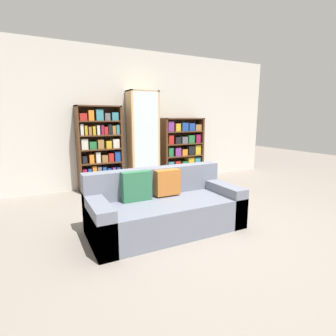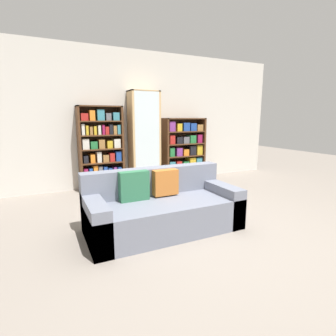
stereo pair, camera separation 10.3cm
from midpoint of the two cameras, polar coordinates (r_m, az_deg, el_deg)
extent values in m
plane|color=gray|center=(3.32, 11.45, -13.87)|extent=(16.00, 16.00, 0.00)
cube|color=beige|center=(5.52, -6.18, 10.55)|extent=(6.71, 0.06, 2.70)
cube|color=slate|center=(3.28, 0.06, -10.26)|extent=(1.86, 0.84, 0.39)
cube|color=slate|center=(3.45, -2.25, -2.77)|extent=(1.86, 0.20, 0.35)
cube|color=slate|center=(3.02, -14.59, -11.35)|extent=(0.20, 0.84, 0.51)
cube|color=slate|center=(3.68, 11.89, -7.14)|extent=(0.20, 0.84, 0.51)
cube|color=#2D6B47|center=(3.19, -6.48, -3.91)|extent=(0.36, 0.12, 0.36)
cube|color=#B76628|center=(3.34, 0.31, -3.14)|extent=(0.32, 0.12, 0.32)
cube|color=#4C2D19|center=(5.06, -18.14, 3.78)|extent=(0.04, 0.32, 1.60)
cube|color=#4C2D19|center=(5.22, -9.58, 4.37)|extent=(0.04, 0.32, 1.60)
cube|color=#4C2D19|center=(5.10, -14.20, 12.89)|extent=(0.82, 0.32, 0.02)
cube|color=#4C2D19|center=(5.28, -13.41, -4.41)|extent=(0.82, 0.32, 0.02)
cube|color=#4C2D19|center=(5.28, -14.15, 4.26)|extent=(0.82, 0.01, 1.60)
cube|color=#4C2D19|center=(5.21, -13.54, -1.55)|extent=(0.74, 0.32, 0.02)
cube|color=#4C2D19|center=(5.16, -13.67, 1.25)|extent=(0.74, 0.32, 0.02)
cube|color=#4C2D19|center=(5.13, -13.79, 4.09)|extent=(0.74, 0.32, 0.02)
cube|color=#4C2D19|center=(5.11, -13.93, 6.96)|extent=(0.74, 0.32, 0.02)
cube|color=#4C2D19|center=(5.10, -14.06, 9.86)|extent=(0.74, 0.32, 0.02)
cube|color=teal|center=(5.19, -16.81, -3.89)|extent=(0.08, 0.24, 0.14)
cube|color=gold|center=(5.20, -15.89, -3.52)|extent=(0.06, 0.24, 0.19)
cube|color=beige|center=(5.21, -14.88, -3.45)|extent=(0.07, 0.24, 0.19)
cube|color=#237038|center=(5.23, -13.96, -3.32)|extent=(0.07, 0.24, 0.20)
cube|color=#7A3384|center=(5.25, -12.96, -3.27)|extent=(0.07, 0.24, 0.19)
cube|color=orange|center=(5.27, -11.98, -3.24)|extent=(0.08, 0.24, 0.18)
cube|color=#237038|center=(5.29, -11.05, -3.25)|extent=(0.07, 0.24, 0.16)
cube|color=beige|center=(5.31, -10.06, -2.92)|extent=(0.08, 0.24, 0.20)
cube|color=#8E1947|center=(5.13, -17.01, -0.89)|extent=(0.07, 0.24, 0.16)
cube|color=#1E4293|center=(5.14, -16.02, -0.80)|extent=(0.06, 0.24, 0.16)
cube|color=orange|center=(5.15, -15.07, -0.49)|extent=(0.08, 0.24, 0.20)
cube|color=#5B5B60|center=(5.17, -14.10, -0.49)|extent=(0.07, 0.24, 0.18)
cube|color=#1E4293|center=(5.19, -13.10, -0.50)|extent=(0.07, 0.24, 0.17)
cube|color=#1E4293|center=(5.22, -12.11, -0.59)|extent=(0.07, 0.24, 0.13)
cube|color=#7A3384|center=(5.24, -11.11, -0.45)|extent=(0.06, 0.24, 0.14)
cube|color=#1E4293|center=(5.26, -10.18, -0.40)|extent=(0.07, 0.24, 0.14)
cube|color=black|center=(5.09, -17.03, 1.88)|extent=(0.08, 0.24, 0.14)
cube|color=orange|center=(5.11, -15.67, 2.09)|extent=(0.08, 0.24, 0.16)
cube|color=beige|center=(5.13, -14.36, 2.39)|extent=(0.08, 0.24, 0.20)
cube|color=olive|center=(5.15, -13.01, 2.16)|extent=(0.11, 0.24, 0.13)
cube|color=#AD231E|center=(5.18, -11.73, 2.41)|extent=(0.09, 0.24, 0.16)
cube|color=#1E4293|center=(5.21, -10.42, 2.65)|extent=(0.10, 0.24, 0.19)
cube|color=beige|center=(5.06, -17.05, 5.07)|extent=(0.12, 0.24, 0.19)
cube|color=#237038|center=(5.08, -15.42, 4.88)|extent=(0.12, 0.24, 0.14)
cube|color=olive|center=(5.11, -13.85, 5.16)|extent=(0.11, 0.24, 0.17)
cube|color=gold|center=(5.14, -12.21, 5.10)|extent=(0.10, 0.24, 0.14)
cube|color=beige|center=(5.18, -10.70, 5.36)|extent=(0.12, 0.24, 0.17)
cube|color=beige|center=(5.03, -17.59, 7.99)|extent=(0.05, 0.24, 0.20)
cube|color=gold|center=(5.04, -16.78, 7.90)|extent=(0.04, 0.24, 0.17)
cube|color=olive|center=(5.06, -15.98, 7.82)|extent=(0.05, 0.24, 0.15)
cube|color=gold|center=(5.07, -15.19, 7.92)|extent=(0.05, 0.24, 0.16)
cube|color=beige|center=(5.08, -14.33, 8.06)|extent=(0.05, 0.24, 0.18)
cube|color=#8E1947|center=(5.10, -13.51, 8.12)|extent=(0.04, 0.24, 0.18)
cube|color=#AD231E|center=(5.11, -12.78, 7.98)|extent=(0.07, 0.24, 0.15)
cube|color=black|center=(5.13, -11.97, 8.25)|extent=(0.06, 0.24, 0.19)
cube|color=olive|center=(5.15, -11.15, 8.15)|extent=(0.06, 0.24, 0.16)
cube|color=teal|center=(5.17, -10.35, 8.27)|extent=(0.06, 0.24, 0.18)
cube|color=#AD231E|center=(5.03, -17.32, 10.56)|extent=(0.13, 0.24, 0.13)
cube|color=orange|center=(5.06, -15.77, 10.94)|extent=(0.09, 0.24, 0.18)
cube|color=teal|center=(5.09, -14.06, 11.11)|extent=(0.13, 0.24, 0.20)
cube|color=#5B5B60|center=(5.12, -12.48, 10.81)|extent=(0.09, 0.24, 0.13)
cube|color=teal|center=(5.15, -10.91, 10.95)|extent=(0.12, 0.24, 0.15)
cube|color=tan|center=(5.25, -7.44, 6.12)|extent=(0.04, 0.36, 1.90)
cube|color=tan|center=(5.45, -1.92, 6.38)|extent=(0.04, 0.36, 1.90)
cube|color=tan|center=(5.35, -4.79, 16.31)|extent=(0.59, 0.36, 0.02)
cube|color=tan|center=(5.50, -4.48, -3.52)|extent=(0.59, 0.36, 0.02)
cube|color=tan|center=(5.50, -5.29, 6.38)|extent=(0.59, 0.01, 1.90)
cube|color=silver|center=(5.18, -3.92, 6.12)|extent=(0.51, 0.01, 1.87)
cube|color=tan|center=(5.41, -4.54, 0.40)|extent=(0.51, 0.32, 0.02)
cube|color=tan|center=(5.36, -4.60, 4.29)|extent=(0.51, 0.32, 0.02)
cube|color=tan|center=(5.33, -4.66, 8.24)|extent=(0.51, 0.32, 0.02)
cube|color=tan|center=(5.33, -4.72, 12.22)|extent=(0.51, 0.32, 0.02)
cylinder|color=silver|center=(5.41, -6.17, -3.17)|extent=(0.01, 0.01, 0.09)
cone|color=silver|center=(5.39, -6.19, -2.17)|extent=(0.08, 0.08, 0.11)
cylinder|color=silver|center=(5.46, -5.05, -3.03)|extent=(0.01, 0.01, 0.09)
cone|color=silver|center=(5.44, -5.07, -2.03)|extent=(0.08, 0.08, 0.11)
cylinder|color=silver|center=(5.50, -3.92, -2.90)|extent=(0.01, 0.01, 0.09)
cone|color=silver|center=(5.48, -3.93, -1.91)|extent=(0.08, 0.08, 0.11)
cylinder|color=silver|center=(5.56, -2.85, -2.74)|extent=(0.01, 0.01, 0.09)
cone|color=silver|center=(5.54, -2.86, -1.76)|extent=(0.08, 0.08, 0.11)
cylinder|color=silver|center=(5.36, -6.36, 0.74)|extent=(0.01, 0.01, 0.07)
cone|color=silver|center=(5.35, -6.37, 1.52)|extent=(0.08, 0.08, 0.08)
cylinder|color=silver|center=(5.39, -5.15, 0.83)|extent=(0.01, 0.01, 0.07)
cone|color=silver|center=(5.38, -5.17, 1.59)|extent=(0.08, 0.08, 0.08)
cylinder|color=silver|center=(5.43, -3.96, 0.91)|extent=(0.01, 0.01, 0.07)
cone|color=silver|center=(5.41, -3.97, 1.67)|extent=(0.08, 0.08, 0.08)
cylinder|color=silver|center=(5.47, -2.83, 1.00)|extent=(0.01, 0.01, 0.07)
cone|color=silver|center=(5.46, -2.83, 1.76)|extent=(0.08, 0.08, 0.08)
cylinder|color=silver|center=(5.29, -6.52, 4.70)|extent=(0.01, 0.01, 0.07)
cone|color=silver|center=(5.28, -6.54, 5.60)|extent=(0.07, 0.07, 0.09)
cylinder|color=silver|center=(5.31, -5.52, 4.75)|extent=(0.01, 0.01, 0.07)
cone|color=silver|center=(5.30, -5.53, 5.64)|extent=(0.07, 0.07, 0.09)
cylinder|color=silver|center=(5.36, -4.65, 4.82)|extent=(0.01, 0.01, 0.07)
cone|color=silver|center=(5.36, -4.66, 5.70)|extent=(0.07, 0.07, 0.09)
cylinder|color=silver|center=(5.37, -3.61, 4.85)|extent=(0.01, 0.01, 0.07)
cone|color=silver|center=(5.37, -3.62, 5.73)|extent=(0.07, 0.07, 0.09)
cylinder|color=silver|center=(5.42, -2.73, 4.91)|extent=(0.01, 0.01, 0.07)
cone|color=silver|center=(5.41, -2.74, 5.78)|extent=(0.07, 0.07, 0.09)
cylinder|color=silver|center=(5.28, -6.74, 8.65)|extent=(0.01, 0.01, 0.06)
cone|color=silver|center=(5.27, -6.75, 9.42)|extent=(0.05, 0.05, 0.08)
cylinder|color=silver|center=(5.27, -5.79, 8.67)|extent=(0.01, 0.01, 0.06)
cone|color=silver|center=(5.27, -5.81, 9.44)|extent=(0.05, 0.05, 0.08)
cylinder|color=silver|center=(5.30, -5.01, 8.69)|extent=(0.01, 0.01, 0.06)
cone|color=silver|center=(5.30, -5.02, 9.46)|extent=(0.05, 0.05, 0.08)
cylinder|color=silver|center=(5.35, -4.31, 8.73)|extent=(0.01, 0.01, 0.06)
cone|color=silver|center=(5.35, -4.32, 9.48)|extent=(0.05, 0.05, 0.08)
cylinder|color=silver|center=(5.39, -3.56, 8.75)|extent=(0.01, 0.01, 0.06)
cone|color=silver|center=(5.39, -3.57, 9.50)|extent=(0.05, 0.05, 0.08)
cylinder|color=silver|center=(5.41, -2.76, 8.77)|extent=(0.01, 0.01, 0.06)
cone|color=silver|center=(5.41, -2.76, 9.52)|extent=(0.05, 0.05, 0.08)
cylinder|color=silver|center=(5.28, -6.74, 12.73)|extent=(0.01, 0.01, 0.07)
cone|color=silver|center=(5.28, -6.76, 13.62)|extent=(0.07, 0.07, 0.09)
cylinder|color=silver|center=(5.31, -5.77, 12.73)|extent=(0.01, 0.01, 0.07)
cone|color=silver|center=(5.31, -5.78, 13.62)|extent=(0.07, 0.07, 0.09)
cylinder|color=silver|center=(5.34, -4.77, 12.74)|extent=(0.01, 0.01, 0.07)
cone|color=silver|center=(5.34, -4.79, 13.62)|extent=(0.07, 0.07, 0.09)
cylinder|color=silver|center=(5.38, -3.85, 12.74)|extent=(0.01, 0.01, 0.07)
cone|color=silver|center=(5.38, -3.86, 13.61)|extent=(0.07, 0.07, 0.09)
cylinder|color=silver|center=(5.40, -2.84, 12.74)|extent=(0.01, 0.01, 0.07)
cone|color=silver|center=(5.40, -2.84, 13.61)|extent=(0.07, 0.07, 0.09)
cube|color=#4C2D19|center=(5.57, -0.08, 3.76)|extent=(0.04, 0.32, 1.37)
cube|color=#4C2D19|center=(6.02, 7.73, 4.19)|extent=(0.04, 0.32, 1.37)
cube|color=#4C2D19|center=(5.74, 4.06, 10.68)|extent=(0.95, 0.32, 0.02)
cube|color=#4C2D19|center=(5.90, 3.89, -2.50)|extent=(0.95, 0.32, 0.02)
cube|color=#4C2D19|center=(5.92, 3.23, 4.16)|extent=(0.95, 0.01, 1.37)
cube|color=#4C2D19|center=(5.84, 3.92, 0.13)|extent=(0.87, 0.32, 0.02)
cube|color=#4C2D19|center=(5.80, 3.96, 2.70)|extent=(0.87, 0.32, 0.02)
cube|color=#4C2D19|center=(5.77, 3.99, 5.30)|extent=(0.87, 0.32, 0.02)
cube|color=#4C2D19|center=(5.75, 4.03, 7.92)|extent=(0.87, 0.32, 0.02)
cube|color=beige|center=(5.72, 1.01, -2.06)|extent=(0.13, 0.24, 0.14)
cube|color=gold|center=(5.79, 2.47, -1.91)|extent=(0.12, 0.24, 0.14)
cube|color=#237038|center=(5.87, 3.92, -1.57)|extent=(0.14, 0.24, 0.18)
cube|color=beige|center=(5.96, 5.37, -1.56)|extent=(0.13, 0.24, 0.14)
cube|color=#5B5B60|center=(6.04, 6.71, -1.21)|extent=(0.11, 0.24, 0.19)
cube|color=teal|center=(5.66, 1.03, 0.71)|extent=(0.13, 0.24, 0.15)
cube|color=#AD231E|center=(5.74, 2.50, 0.84)|extent=(0.12, 0.24, 0.15)
cube|color=#237038|center=(5.82, 4.01, 0.89)|extent=(0.13, 0.24, 0.13)
cube|color=gold|center=(5.90, 5.40, 1.36)|extent=(0.15, 0.24, 0.21)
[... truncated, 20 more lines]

